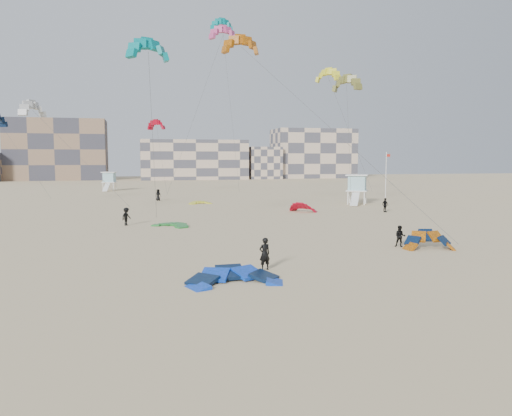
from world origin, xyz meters
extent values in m
plane|color=tan|center=(0.00, 0.00, 0.00)|extent=(320.00, 320.00, 0.00)
imported|color=black|center=(0.23, 1.43, 0.94)|extent=(0.78, 0.61, 1.88)
imported|color=black|center=(11.62, 6.42, 0.78)|extent=(0.96, 0.90, 1.56)
imported|color=black|center=(-7.93, 23.07, 0.86)|extent=(1.20, 1.26, 1.72)
imported|color=black|center=(21.91, 28.22, 0.85)|extent=(0.63, 1.07, 1.71)
imported|color=black|center=(-3.85, 51.16, 0.88)|extent=(1.01, 0.86, 1.75)
imported|color=black|center=(30.23, 55.73, 0.93)|extent=(0.67, 1.75, 1.85)
cylinder|color=#3F3F3F|center=(-5.43, 18.76, 8.08)|extent=(0.55, 3.36, 14.18)
cylinder|color=#3F3F3F|center=(8.68, 15.18, 9.79)|extent=(8.41, 27.49, 17.61)
cylinder|color=#3F3F3F|center=(-12.38, 30.27, 6.13)|extent=(9.30, 2.23, 10.28)
cylinder|color=#3F3F3F|center=(1.19, 46.03, 12.17)|extent=(7.79, 4.96, 22.35)
cylinder|color=#3F3F3F|center=(18.23, 30.75, 8.11)|extent=(0.75, 0.46, 14.23)
cylinder|color=#3F3F3F|center=(26.37, 48.59, 10.02)|extent=(8.51, 1.12, 18.04)
cylinder|color=#3F3F3F|center=(-21.26, 45.61, 6.14)|extent=(6.06, 0.29, 10.29)
cylinder|color=#3F3F3F|center=(8.01, 54.10, 14.09)|extent=(2.73, 0.24, 26.18)
cylinder|color=#3F3F3F|center=(-2.90, 59.57, 6.54)|extent=(1.17, 7.57, 11.09)
cube|color=white|center=(23.15, 38.86, 1.90)|extent=(3.89, 3.89, 0.14)
cube|color=#95C3CC|center=(23.15, 38.86, 2.98)|extent=(3.20, 3.20, 2.03)
cube|color=white|center=(23.15, 38.86, 4.08)|extent=(4.03, 4.03, 0.16)
cube|color=white|center=(23.15, 36.11, 0.91)|extent=(2.34, 3.00, 1.68)
cube|color=white|center=(-12.35, 77.33, 1.71)|extent=(3.03, 3.03, 0.13)
cube|color=#95C3CC|center=(-12.35, 77.33, 2.69)|extent=(2.49, 2.49, 1.83)
cube|color=white|center=(-12.35, 77.33, 3.68)|extent=(3.14, 3.14, 0.15)
cube|color=white|center=(-12.35, 74.86, 0.82)|extent=(1.43, 2.73, 1.51)
cylinder|color=white|center=(25.10, 34.28, 3.62)|extent=(0.09, 0.09, 7.24)
cube|color=#B32217|center=(25.38, 34.28, 6.79)|extent=(0.54, 0.02, 0.36)
cube|color=#82654E|center=(-30.00, 134.00, 9.00)|extent=(28.00, 14.00, 18.00)
cube|color=#C7AD92|center=(10.00, 130.00, 6.00)|extent=(32.00, 16.00, 12.00)
cube|color=#C7AD92|center=(50.00, 132.00, 8.00)|extent=(26.00, 14.00, 16.00)
cube|color=#C7AD92|center=(32.00, 128.00, 5.00)|extent=(10.00, 10.00, 10.00)
camera|label=1|loc=(-6.73, -25.88, 6.38)|focal=35.00mm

